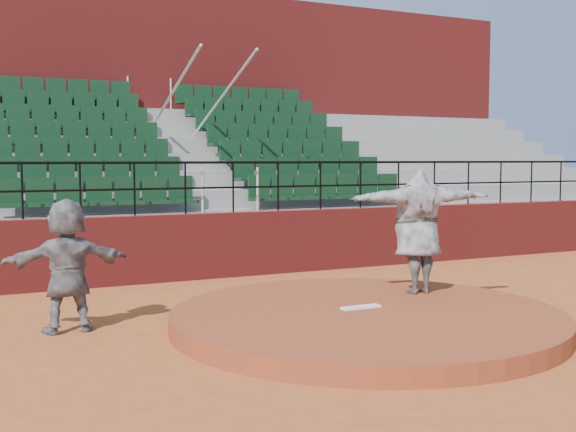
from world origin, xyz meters
name	(u,v)px	position (x,y,z in m)	size (l,w,h in m)	color
ground	(366,328)	(0.00, 0.00, 0.00)	(90.00, 90.00, 0.00)	#A85326
pitchers_mound	(366,319)	(0.00, 0.00, 0.12)	(5.50, 5.50, 0.25)	brown
pitching_rubber	(361,307)	(0.00, 0.15, 0.27)	(0.60, 0.15, 0.03)	white
boundary_wall	(234,244)	(0.00, 5.00, 0.65)	(24.00, 0.30, 1.30)	maroon
wall_railing	(233,176)	(0.00, 5.00, 2.03)	(24.04, 0.05, 1.03)	black
seating_deck	(178,196)	(0.00, 8.64, 1.45)	(24.00, 5.97, 4.63)	gray
press_box_facade	(136,119)	(0.00, 12.60, 3.55)	(24.00, 3.00, 7.10)	maroon
pitcher	(418,231)	(1.43, 0.77, 1.23)	(2.41, 0.66, 1.96)	black
fielder	(67,265)	(-3.80, 1.61, 0.92)	(1.70, 0.54, 1.84)	black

